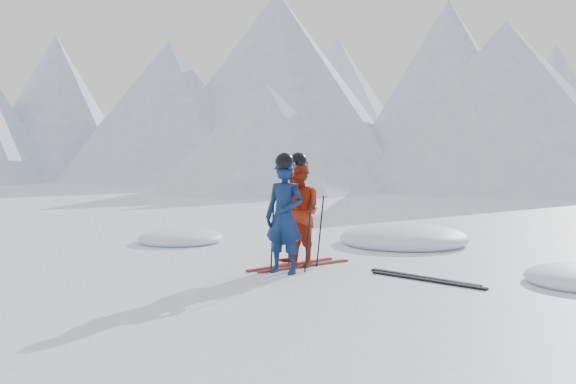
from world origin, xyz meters
The scene contains 12 objects.
ground centered at (0.00, 0.00, 0.00)m, with size 160.00×160.00×0.00m, color white.
skier_blue centered at (-1.40, -0.57, 0.81)m, with size 0.59×0.39×1.61m, color #0C214A.
skier_red centered at (-1.53, 0.03, 0.81)m, with size 0.79×0.62×1.62m, color #AE280D.
pole_blue_left centered at (-1.70, -0.42, 0.54)m, with size 0.02×0.02×1.08m, color black.
pole_blue_right centered at (-1.15, -0.32, 0.54)m, with size 0.02×0.02×1.08m, color black.
pole_red_left centered at (-1.83, 0.28, 0.54)m, with size 0.02×0.02×1.08m, color black.
pole_red_right centered at (-1.23, 0.18, 0.54)m, with size 0.02×0.02×1.08m, color black.
ski_worn_left centered at (-1.65, 0.03, 0.01)m, with size 0.09×1.70×0.03m, color black.
ski_worn_right centered at (-1.41, 0.03, 0.01)m, with size 0.09×1.70×0.03m, color black.
ski_loose_a centered at (0.43, 0.09, 0.01)m, with size 0.09×1.70×0.03m, color black.
ski_loose_b centered at (0.53, -0.06, 0.01)m, with size 0.09×1.70×0.03m, color black.
snow_lumps centered at (-0.78, 2.11, 0.00)m, with size 10.01×5.81×0.54m.
Camera 1 is at (3.15, -7.90, 1.62)m, focal length 38.00 mm.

